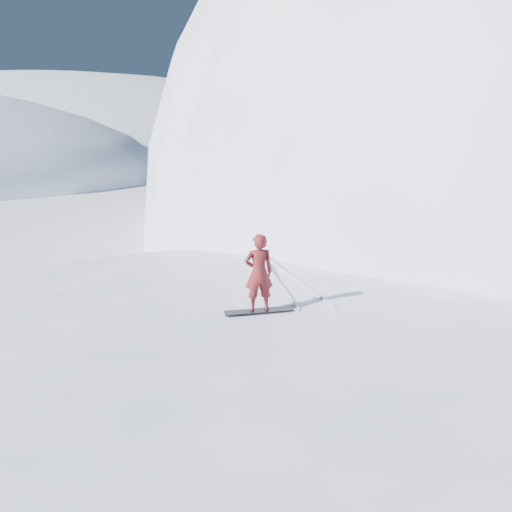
# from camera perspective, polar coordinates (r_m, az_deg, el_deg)

# --- Properties ---
(ground) EXTENTS (400.00, 400.00, 0.00)m
(ground) POSITION_cam_1_polar(r_m,az_deg,el_deg) (10.77, 11.50, -23.92)
(ground) COLOR white
(ground) RESTS_ON ground
(near_ridge) EXTENTS (36.00, 28.00, 4.80)m
(near_ridge) POSITION_cam_1_polar(r_m,az_deg,el_deg) (13.40, 12.40, -15.57)
(near_ridge) COLOR white
(near_ridge) RESTS_ON ground
(peak_shoulder) EXTENTS (28.00, 24.00, 18.00)m
(peak_shoulder) POSITION_cam_1_polar(r_m,az_deg,el_deg) (31.45, 19.84, 1.51)
(peak_shoulder) COLOR white
(peak_shoulder) RESTS_ON ground
(far_ridge_c) EXTENTS (140.00, 90.00, 36.00)m
(far_ridge_c) POSITION_cam_1_polar(r_m,az_deg,el_deg) (124.09, -21.61, 10.54)
(far_ridge_c) COLOR white
(far_ridge_c) RESTS_ON ground
(wind_bumps) EXTENTS (16.00, 14.40, 1.00)m
(wind_bumps) POSITION_cam_1_polar(r_m,az_deg,el_deg) (12.34, 6.23, -18.14)
(wind_bumps) COLOR white
(wind_bumps) RESTS_ON ground
(snowboard) EXTENTS (1.67, 0.55, 0.03)m
(snowboard) POSITION_cam_1_polar(r_m,az_deg,el_deg) (11.91, 0.31, -6.28)
(snowboard) COLOR black
(snowboard) RESTS_ON near_ridge
(snowboarder) EXTENTS (0.74, 0.54, 1.86)m
(snowboarder) POSITION_cam_1_polar(r_m,az_deg,el_deg) (11.60, 0.31, -1.94)
(snowboarder) COLOR maroon
(snowboarder) RESTS_ON snowboard
(board_tracks) EXTENTS (1.63, 5.97, 0.04)m
(board_tracks) POSITION_cam_1_polar(r_m,az_deg,el_deg) (14.79, 2.94, -2.06)
(board_tracks) COLOR silver
(board_tracks) RESTS_ON ground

